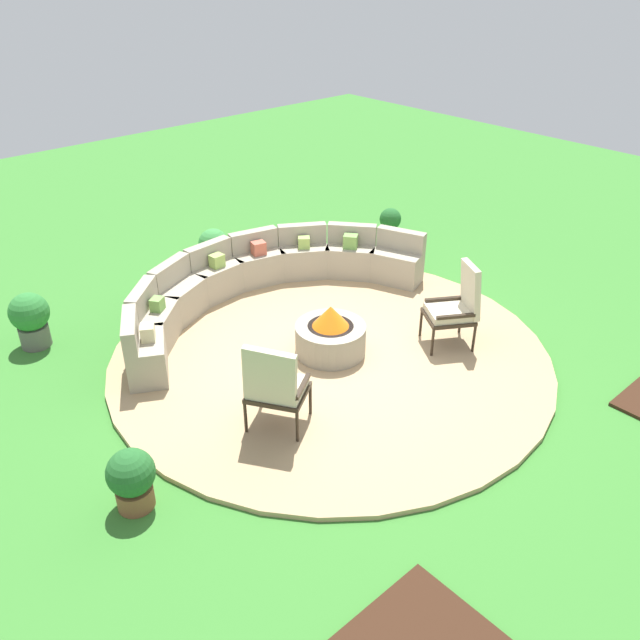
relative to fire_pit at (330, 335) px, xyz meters
The scene contains 10 objects.
ground_plane 0.32m from the fire_pit, ahead, with size 24.00×24.00×0.00m, color #387A2D.
patio_circle 0.29m from the fire_pit, ahead, with size 5.63×5.63×0.06m, color tan.
fire_pit is the anchor object (origin of this frame).
curved_stone_bench 1.72m from the fire_pit, 85.74° to the left, with size 4.85×2.16×0.80m.
lounge_chair_front_left 1.66m from the fire_pit, 153.98° to the right, with size 0.77×0.81×1.10m.
lounge_chair_front_right 1.67m from the fire_pit, 34.07° to the right, with size 0.78×0.77×1.13m.
potted_plant_0 3.92m from the fire_pit, 134.19° to the left, with size 0.51×0.51×0.76m.
potted_plant_1 3.20m from the fire_pit, 83.37° to the left, with size 0.49×0.49×0.69m.
potted_plant_2 3.21m from the fire_pit, 167.94° to the right, with size 0.46×0.46×0.64m.
potted_plant_3 4.01m from the fire_pit, 31.77° to the left, with size 0.39×0.39×0.58m.
Camera 1 is at (-4.83, -5.17, 4.65)m, focal length 36.51 mm.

